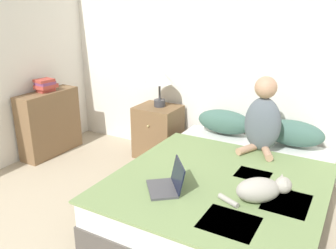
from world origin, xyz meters
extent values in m
cube|color=white|center=(0.00, 3.57, 1.27)|extent=(5.56, 0.05, 2.55)
cube|color=#4C4742|center=(0.23, 2.49, 0.10)|extent=(1.59, 2.04, 0.21)
cube|color=silver|center=(0.23, 2.49, 0.30)|extent=(1.56, 2.01, 0.19)
cube|color=#758E56|center=(0.23, 2.29, 0.41)|extent=(1.64, 1.63, 0.02)
cube|color=#3D4784|center=(0.78, 2.23, 0.41)|extent=(0.31, 0.37, 0.01)
cube|color=#3D4784|center=(0.51, 1.79, 0.41)|extent=(0.36, 0.32, 0.01)
cube|color=#3D4784|center=(0.45, 2.54, 0.41)|extent=(0.28, 0.23, 0.01)
ellipsoid|color=#42665B|center=(-0.13, 3.35, 0.55)|extent=(0.60, 0.26, 0.26)
ellipsoid|color=#42665B|center=(0.59, 3.35, 0.55)|extent=(0.60, 0.26, 0.26)
ellipsoid|color=slate|center=(0.35, 3.08, 0.68)|extent=(0.34, 0.19, 0.53)
sphere|color=tan|center=(0.35, 3.08, 1.04)|extent=(0.20, 0.20, 0.20)
cylinder|color=tan|center=(0.26, 2.96, 0.45)|extent=(0.17, 0.25, 0.07)
cylinder|color=tan|center=(0.45, 2.96, 0.45)|extent=(0.17, 0.25, 0.07)
ellipsoid|color=#A8A399|center=(0.60, 2.14, 0.51)|extent=(0.37, 0.34, 0.18)
sphere|color=#A8A399|center=(0.74, 2.24, 0.54)|extent=(0.12, 0.12, 0.12)
cone|color=#A8A399|center=(0.72, 2.27, 0.58)|extent=(0.06, 0.06, 0.06)
cone|color=#A8A399|center=(0.76, 2.22, 0.58)|extent=(0.06, 0.06, 0.06)
cylinder|color=#A8A399|center=(0.42, 2.01, 0.44)|extent=(0.18, 0.11, 0.04)
cube|color=#424247|center=(-0.08, 1.94, 0.43)|extent=(0.35, 0.36, 0.02)
cube|color=black|center=(0.01, 2.02, 0.54)|extent=(0.23, 0.26, 0.20)
cube|color=brown|center=(-0.93, 3.29, 0.31)|extent=(0.49, 0.42, 0.62)
sphere|color=tan|center=(-0.93, 3.07, 0.45)|extent=(0.03, 0.03, 0.03)
cylinder|color=#38383D|center=(-0.92, 3.31, 0.66)|extent=(0.13, 0.13, 0.08)
cylinder|color=#38383D|center=(-0.92, 3.31, 0.80)|extent=(0.02, 0.02, 0.20)
cone|color=white|center=(-0.92, 3.31, 0.99)|extent=(0.32, 0.32, 0.19)
cube|color=brown|center=(-2.12, 2.72, 0.39)|extent=(0.26, 0.78, 0.78)
cube|color=#B24238|center=(-2.13, 2.72, 0.80)|extent=(0.16, 0.20, 0.04)
cube|color=#B24238|center=(-2.12, 2.73, 0.84)|extent=(0.17, 0.23, 0.04)
cube|color=#844270|center=(-2.12, 2.72, 0.88)|extent=(0.17, 0.20, 0.03)
cube|color=#B24238|center=(-2.12, 2.71, 0.91)|extent=(0.19, 0.22, 0.03)
camera|label=1|loc=(1.14, -0.12, 1.77)|focal=38.00mm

